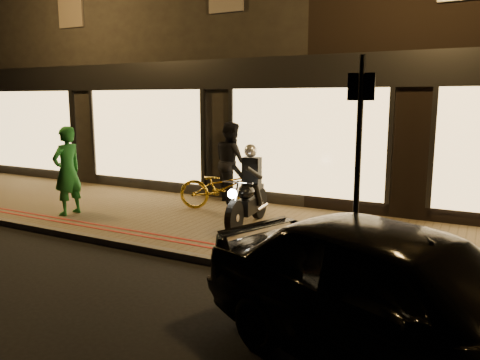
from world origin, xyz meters
name	(u,v)px	position (x,y,z in m)	size (l,w,h in m)	color
ground	(214,267)	(0.00, 0.00, 0.00)	(90.00, 90.00, 0.00)	black
sidewalk	(268,231)	(0.00, 2.00, 0.06)	(50.00, 4.00, 0.12)	brown
kerb_stone	(215,262)	(0.00, 0.05, 0.06)	(50.00, 0.14, 0.12)	#59544C
red_kerb_lines	(231,249)	(0.00, 0.55, 0.12)	(50.00, 0.26, 0.01)	#9A160E
building_row	(364,44)	(0.00, 8.99, 4.25)	(48.00, 10.11, 8.50)	black
motorcycle	(248,195)	(-0.42, 2.00, 0.73)	(0.61, 1.94, 1.59)	black
sign_post	(358,158)	(2.10, 0.25, 1.80)	(0.35, 0.08, 3.00)	black
bicycle_gold	(222,187)	(-1.53, 2.92, 0.63)	(0.68, 1.95, 1.02)	gold
person_green	(67,171)	(-4.23, 1.02, 1.06)	(0.69, 0.45, 1.88)	#1B6529
person_dark	(231,162)	(-1.79, 3.80, 1.08)	(0.93, 0.73, 1.92)	black
parked_car	(404,299)	(3.03, -1.60, 0.73)	(1.73, 4.31, 1.47)	black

